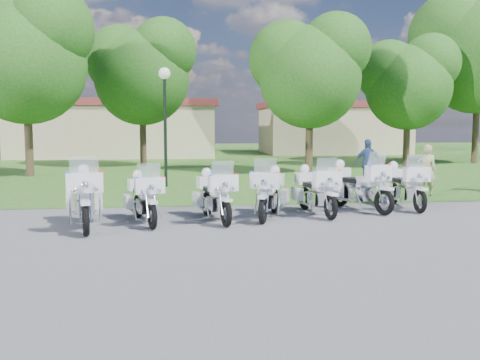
{
  "coord_description": "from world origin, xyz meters",
  "views": [
    {
      "loc": [
        -1.56,
        -12.41,
        2.41
      ],
      "look_at": [
        0.05,
        1.2,
        0.95
      ],
      "focal_mm": 40.0,
      "sensor_mm": 36.0,
      "label": 1
    }
  ],
  "objects": [
    {
      "name": "tree_3",
      "position": [
        11.04,
        15.96,
        4.8
      ],
      "size": [
        5.45,
        4.65,
        7.26
      ],
      "color": "#38281C",
      "rests_on": "ground"
    },
    {
      "name": "motorcycle_5",
      "position": [
        3.43,
        1.88,
        0.7
      ],
      "size": [
        1.41,
        2.33,
        1.66
      ],
      "rotation": [
        0.0,
        0.0,
        3.54
      ],
      "color": "black",
      "rests_on": "ground"
    },
    {
      "name": "building_east",
      "position": [
        11.0,
        30.0,
        2.07
      ],
      "size": [
        11.44,
        7.28,
        4.1
      ],
      "color": "tan",
      "rests_on": "ground"
    },
    {
      "name": "ground",
      "position": [
        0.0,
        0.0,
        0.0
      ],
      "size": [
        100.0,
        100.0,
        0.0
      ],
      "primitive_type": "plane",
      "color": "#535358",
      "rests_on": "ground"
    },
    {
      "name": "motorcycle_4",
      "position": [
        2.08,
        1.35,
        0.65
      ],
      "size": [
        0.99,
        2.3,
        1.55
      ],
      "rotation": [
        0.0,
        0.0,
        3.3
      ],
      "color": "black",
      "rests_on": "ground"
    },
    {
      "name": "tree_4",
      "position": [
        16.29,
        18.08,
        7.02
      ],
      "size": [
        7.95,
        6.79,
        10.6
      ],
      "color": "#38281C",
      "rests_on": "ground"
    },
    {
      "name": "motorcycle_1",
      "position": [
        -2.38,
        0.61,
        0.63
      ],
      "size": [
        1.1,
        2.18,
        1.5
      ],
      "rotation": [
        0.0,
        0.0,
        3.41
      ],
      "color": "black",
      "rests_on": "ground"
    },
    {
      "name": "tree_0",
      "position": [
        -8.27,
        12.79,
        5.56
      ],
      "size": [
        6.3,
        5.38,
        8.4
      ],
      "color": "#38281C",
      "rests_on": "ground"
    },
    {
      "name": "motorcycle_0",
      "position": [
        -3.7,
        0.19,
        0.72
      ],
      "size": [
        1.12,
        2.54,
        1.72
      ],
      "rotation": [
        0.0,
        0.0,
        3.32
      ],
      "color": "black",
      "rests_on": "ground"
    },
    {
      "name": "motorcycle_3",
      "position": [
        0.8,
        0.98,
        0.65
      ],
      "size": [
        1.26,
        2.23,
        1.56
      ],
      "rotation": [
        0.0,
        0.0,
        2.79
      ],
      "color": "black",
      "rests_on": "ground"
    },
    {
      "name": "grass_lawn",
      "position": [
        0.0,
        27.0,
        0.0
      ],
      "size": [
        100.0,
        48.0,
        0.01
      ],
      "primitive_type": "cube",
      "color": "#32561B",
      "rests_on": "ground"
    },
    {
      "name": "motorcycle_6",
      "position": [
        4.88,
        2.09,
        0.65
      ],
      "size": [
        0.8,
        2.33,
        1.56
      ],
      "rotation": [
        0.0,
        0.0,
        3.18
      ],
      "color": "black",
      "rests_on": "ground"
    },
    {
      "name": "lamp_post",
      "position": [
        -1.99,
        7.94,
        3.35
      ],
      "size": [
        0.44,
        0.44,
        4.47
      ],
      "color": "black",
      "rests_on": "ground"
    },
    {
      "name": "building_west",
      "position": [
        -6.0,
        28.0,
        2.07
      ],
      "size": [
        14.56,
        8.32,
        4.1
      ],
      "color": "tan",
      "rests_on": "ground"
    },
    {
      "name": "bystander_a",
      "position": [
        6.68,
        4.43,
        0.85
      ],
      "size": [
        0.74,
        0.65,
        1.7
      ],
      "primitive_type": "imported",
      "rotation": [
        0.0,
        0.0,
        2.66
      ],
      "color": "tan",
      "rests_on": "ground"
    },
    {
      "name": "bystander_c",
      "position": [
        5.59,
        6.96,
        0.91
      ],
      "size": [
        1.07,
        0.48,
        1.81
      ],
      "primitive_type": "imported",
      "rotation": [
        0.0,
        0.0,
        3.11
      ],
      "color": "#384F87",
      "rests_on": "ground"
    },
    {
      "name": "tree_2",
      "position": [
        4.79,
        13.1,
        5.07
      ],
      "size": [
        5.75,
        4.91,
        7.67
      ],
      "color": "#38281C",
      "rests_on": "ground"
    },
    {
      "name": "tree_1",
      "position": [
        -3.49,
        18.05,
        5.41
      ],
      "size": [
        6.14,
        5.24,
        8.18
      ],
      "color": "#38281C",
      "rests_on": "ground"
    },
    {
      "name": "motorcycle_2",
      "position": [
        -0.65,
        0.73,
        0.64
      ],
      "size": [
        1.06,
        2.25,
        1.53
      ],
      "rotation": [
        0.0,
        0.0,
        3.36
      ],
      "color": "black",
      "rests_on": "ground"
    }
  ]
}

